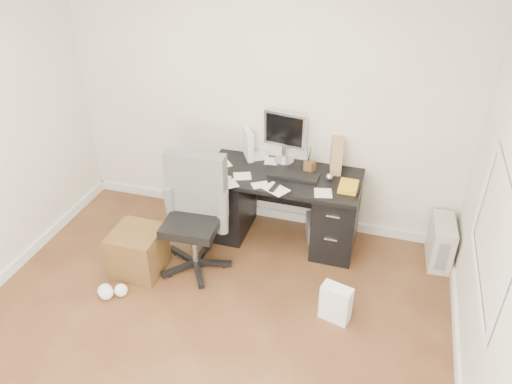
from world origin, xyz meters
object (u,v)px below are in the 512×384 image
pc_tower (441,242)px  wicker_basket (138,251)px  office_chair (192,218)px  keyboard (293,175)px  lcd_monitor (285,137)px  desk (282,205)px

pc_tower → wicker_basket: size_ratio=1.03×
pc_tower → wicker_basket: bearing=-164.3°
pc_tower → wicker_basket: 2.86m
pc_tower → office_chair: bearing=-165.0°
keyboard → pc_tower: bearing=4.5°
lcd_monitor → pc_tower: 1.80m
wicker_basket → lcd_monitor: bearing=45.6°
lcd_monitor → wicker_basket: (-1.10, -1.13, -0.80)m
keyboard → pc_tower: (1.44, 0.08, -0.54)m
desk → pc_tower: (1.55, 0.07, -0.17)m
office_chair → desk: bearing=41.6°
keyboard → wicker_basket: (-1.26, -0.87, -0.54)m
lcd_monitor → pc_tower: (1.60, -0.19, -0.79)m
lcd_monitor → pc_tower: size_ratio=1.19×
keyboard → desk: bearing=-179.9°
desk → keyboard: (0.11, -0.00, 0.36)m
keyboard → office_chair: office_chair is taller
lcd_monitor → keyboard: size_ratio=1.11×
lcd_monitor → keyboard: 0.40m
keyboard → wicker_basket: bearing=-143.9°
lcd_monitor → office_chair: 1.21m
wicker_basket → pc_tower: bearing=19.2°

